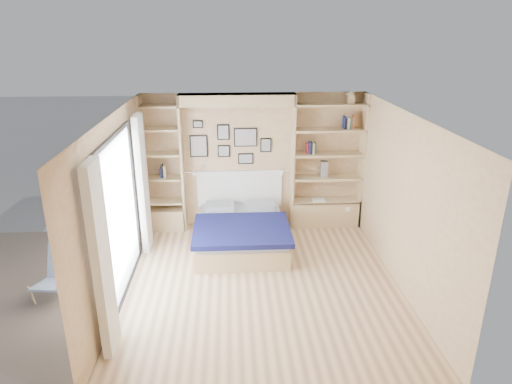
{
  "coord_description": "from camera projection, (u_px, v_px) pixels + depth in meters",
  "views": [
    {
      "loc": [
        -0.43,
        -5.87,
        3.6
      ],
      "look_at": [
        -0.04,
        0.9,
        1.12
      ],
      "focal_mm": 32.0,
      "sensor_mm": 36.0,
      "label": 1
    }
  ],
  "objects": [
    {
      "name": "room_shell",
      "position": [
        234.0,
        183.0,
        7.8
      ],
      "size": [
        4.5,
        4.5,
        4.5
      ],
      "color": "tan",
      "rests_on": "ground"
    },
    {
      "name": "ground",
      "position": [
        262.0,
        284.0,
        6.76
      ],
      "size": [
        4.5,
        4.5,
        0.0
      ],
      "primitive_type": "plane",
      "color": "#DEB984",
      "rests_on": "ground"
    },
    {
      "name": "shelf_decor",
      "position": [
        313.0,
        139.0,
        8.18
      ],
      "size": [
        3.5,
        0.23,
        2.03
      ],
      "color": "#A51E1E",
      "rests_on": "ground"
    },
    {
      "name": "deck",
      "position": [
        13.0,
        292.0,
        6.56
      ],
      "size": [
        3.2,
        4.0,
        0.05
      ],
      "primitive_type": "cube",
      "color": "#746356",
      "rests_on": "ground"
    },
    {
      "name": "reading_lamps",
      "position": [
        238.0,
        173.0,
        8.24
      ],
      "size": [
        1.92,
        0.12,
        0.15
      ],
      "color": "silver",
      "rests_on": "ground"
    },
    {
      "name": "deck_chair",
      "position": [
        57.0,
        273.0,
        6.39
      ],
      "size": [
        0.52,
        0.76,
        0.71
      ],
      "rotation": [
        0.0,
        0.0,
        -0.13
      ],
      "color": "tan",
      "rests_on": "ground"
    },
    {
      "name": "bed",
      "position": [
        241.0,
        232.0,
        7.86
      ],
      "size": [
        1.58,
        1.94,
        1.07
      ],
      "color": "tan",
      "rests_on": "ground"
    },
    {
      "name": "photo_gallery",
      "position": [
        229.0,
        143.0,
        8.27
      ],
      "size": [
        1.48,
        0.02,
        0.82
      ],
      "color": "black",
      "rests_on": "ground"
    }
  ]
}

